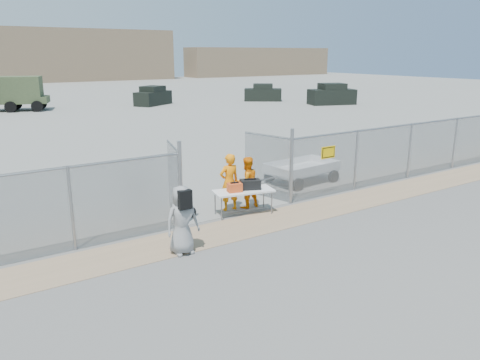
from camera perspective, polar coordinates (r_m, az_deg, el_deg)
ground at (r=13.04m, az=4.84°, el=-6.61°), size 160.00×160.00×0.00m
tarmac_inside at (r=52.27m, az=-25.02°, el=8.50°), size 160.00×80.00×0.01m
dirt_strip at (r=13.78m, az=2.28°, el=-5.30°), size 44.00×1.60×0.01m
distant_hills at (r=88.39m, az=-25.76°, el=13.53°), size 140.00×6.00×9.00m
chain_link_fence at (r=14.24m, az=0.00°, el=0.00°), size 40.00×0.20×2.20m
folding_table at (r=14.43m, az=0.42°, el=-2.73°), size 1.96×1.13×0.78m
orange_bag at (r=14.11m, az=-0.66°, el=-0.92°), size 0.48×0.38×0.27m
black_duffel at (r=14.39m, az=1.26°, el=-0.54°), size 0.70×0.57×0.30m
security_worker_left at (r=14.67m, az=-1.32°, el=-0.28°), size 0.69×0.48×1.84m
security_worker_right at (r=14.96m, az=0.82°, el=-0.30°), size 0.81×0.63×1.67m
visitor at (r=11.61m, az=-7.08°, el=-4.86°), size 0.86×0.57×1.74m
utility_trailer at (r=18.16m, az=7.54°, el=1.03°), size 3.68×2.12×0.86m
military_truck at (r=45.19m, az=-26.28°, el=9.39°), size 6.54×4.12×2.93m
parked_vehicle_near at (r=46.22m, az=-10.56°, el=10.05°), size 4.27×3.60×1.78m
parked_vehicle_mid at (r=49.66m, az=2.80°, el=10.60°), size 4.11×3.61×1.73m
parked_vehicle_far at (r=46.87m, az=11.13°, el=10.22°), size 4.78×3.23×1.98m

